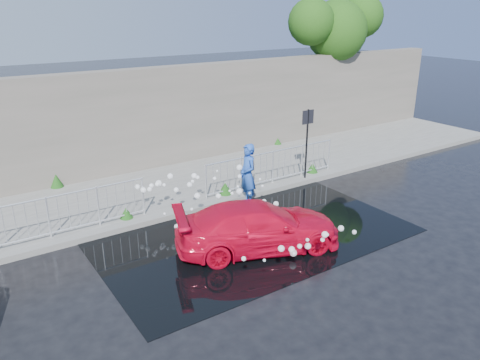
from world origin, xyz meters
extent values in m
plane|color=black|center=(0.00, 0.00, 0.00)|extent=(90.00, 90.00, 0.00)
cube|color=slate|center=(0.00, 5.00, 0.07)|extent=(30.00, 4.00, 0.15)
cube|color=slate|center=(0.00, 3.00, 0.08)|extent=(30.00, 0.25, 0.16)
cube|color=#5E594F|center=(0.00, 7.20, 1.90)|extent=(30.00, 0.60, 3.50)
cube|color=black|center=(0.50, 1.00, 0.01)|extent=(8.00, 5.00, 0.01)
cylinder|color=black|center=(4.20, 3.10, 1.25)|extent=(0.06, 0.06, 2.50)
cube|color=black|center=(4.20, 3.10, 2.25)|extent=(0.45, 0.04, 0.45)
cylinder|color=#332114|center=(10.00, 8.20, 2.50)|extent=(0.36, 0.36, 5.00)
sphere|color=#1A3B0E|center=(9.50, 7.40, 4.60)|extent=(2.65, 2.65, 2.65)
sphere|color=#1A3B0E|center=(11.00, 7.40, 5.20)|extent=(1.94, 1.94, 1.94)
sphere|color=#1A3B0E|center=(8.00, 7.40, 5.00)|extent=(1.95, 1.95, 1.95)
cylinder|color=silver|center=(-1.50, 3.35, 0.70)|extent=(0.05, 0.05, 1.10)
cylinder|color=silver|center=(-4.00, 3.35, 1.22)|extent=(5.00, 0.04, 0.04)
cylinder|color=silver|center=(-4.00, 3.35, 0.27)|extent=(5.00, 0.04, 0.04)
cylinder|color=silver|center=(0.50, 3.35, 0.70)|extent=(0.05, 0.05, 1.10)
cylinder|color=silver|center=(5.50, 3.35, 0.70)|extent=(0.05, 0.05, 1.10)
cylinder|color=silver|center=(3.00, 3.35, 1.22)|extent=(5.00, 0.04, 0.04)
cylinder|color=silver|center=(3.00, 3.35, 0.27)|extent=(5.00, 0.04, 0.04)
cone|color=#114313|center=(-2.00, 3.40, 0.30)|extent=(0.36, 0.36, 0.31)
cone|color=#114313|center=(1.20, 3.40, 0.33)|extent=(0.44, 0.44, 0.36)
cone|color=#114313|center=(4.80, 3.40, 0.32)|extent=(0.38, 0.38, 0.34)
cone|color=#114313|center=(-3.00, 6.90, 0.37)|extent=(0.42, 0.42, 0.43)
cone|color=#114313|center=(6.00, 6.90, 0.28)|extent=(0.34, 0.34, 0.26)
sphere|color=white|center=(-1.47, 2.05, 0.65)|extent=(0.07, 0.07, 0.07)
sphere|color=white|center=(-0.73, 1.96, 0.63)|extent=(0.08, 0.08, 0.08)
sphere|color=white|center=(1.11, 1.95, 0.67)|extent=(0.07, 0.07, 0.07)
sphere|color=white|center=(0.71, 2.25, 0.66)|extent=(0.09, 0.09, 0.09)
sphere|color=white|center=(0.64, 2.26, 0.74)|extent=(0.07, 0.07, 0.07)
sphere|color=white|center=(-0.97, 3.09, 1.00)|extent=(0.09, 0.09, 0.09)
sphere|color=white|center=(-1.44, 3.00, 1.00)|extent=(0.12, 0.12, 0.12)
sphere|color=white|center=(0.93, 1.53, 0.34)|extent=(0.08, 0.08, 0.08)
sphere|color=white|center=(-1.52, 3.25, 0.92)|extent=(0.16, 0.16, 0.16)
sphere|color=white|center=(-0.72, 2.87, 0.87)|extent=(0.14, 0.14, 0.14)
sphere|color=white|center=(0.04, 3.22, 1.03)|extent=(0.16, 0.16, 0.16)
sphere|color=white|center=(1.73, 1.52, 0.35)|extent=(0.15, 0.15, 0.15)
sphere|color=white|center=(1.03, 2.42, 0.74)|extent=(0.07, 0.07, 0.07)
sphere|color=white|center=(-0.93, 2.00, 0.49)|extent=(0.16, 0.16, 0.16)
sphere|color=white|center=(0.62, 3.05, 0.88)|extent=(0.10, 0.10, 0.10)
sphere|color=white|center=(-1.33, 1.68, 0.40)|extent=(0.11, 0.11, 0.11)
sphere|color=white|center=(0.04, 1.76, 0.45)|extent=(0.12, 0.12, 0.12)
sphere|color=white|center=(-1.30, 3.18, 1.03)|extent=(0.13, 0.13, 0.13)
sphere|color=white|center=(0.15, 2.06, 0.77)|extent=(0.15, 0.15, 0.15)
sphere|color=white|center=(1.24, 1.17, 0.25)|extent=(0.14, 0.14, 0.14)
sphere|color=white|center=(-1.11, 3.23, 1.01)|extent=(0.12, 0.12, 0.12)
sphere|color=white|center=(-0.11, 3.03, 0.95)|extent=(0.10, 0.10, 0.10)
sphere|color=white|center=(-1.40, 1.42, 0.52)|extent=(0.16, 0.16, 0.16)
sphere|color=white|center=(1.79, 2.27, 0.64)|extent=(0.08, 0.08, 0.08)
sphere|color=white|center=(0.94, 1.43, 0.23)|extent=(0.09, 0.09, 0.09)
sphere|color=white|center=(0.75, 3.13, 1.07)|extent=(0.06, 0.06, 0.06)
sphere|color=white|center=(-1.36, 1.42, 0.36)|extent=(0.16, 0.16, 0.16)
sphere|color=white|center=(0.89, 2.15, 0.71)|extent=(0.18, 0.18, 0.18)
sphere|color=white|center=(1.88, 2.51, 0.76)|extent=(0.07, 0.07, 0.07)
sphere|color=white|center=(0.13, 1.85, 0.57)|extent=(0.17, 0.17, 0.17)
sphere|color=white|center=(-1.58, 3.51, 0.95)|extent=(0.14, 0.14, 0.14)
sphere|color=white|center=(-1.03, 3.31, 1.00)|extent=(0.18, 0.18, 0.18)
sphere|color=white|center=(1.32, 2.77, 0.89)|extent=(0.12, 0.12, 0.12)
sphere|color=white|center=(-0.67, 3.30, 1.14)|extent=(0.16, 0.16, 0.16)
sphere|color=white|center=(1.60, 3.20, 0.99)|extent=(0.18, 0.18, 0.18)
sphere|color=white|center=(-0.34, 2.80, 0.97)|extent=(0.15, 0.15, 0.15)
sphere|color=white|center=(-0.30, 2.44, 0.75)|extent=(0.17, 0.17, 0.17)
sphere|color=white|center=(0.07, 3.06, 1.02)|extent=(0.11, 0.11, 0.11)
sphere|color=white|center=(1.45, 1.72, 0.43)|extent=(0.13, 0.13, 0.13)
sphere|color=white|center=(1.47, -1.24, 0.79)|extent=(0.14, 0.14, 0.14)
sphere|color=white|center=(0.35, -1.33, 0.85)|extent=(0.08, 0.08, 0.08)
sphere|color=white|center=(0.24, -1.04, 0.41)|extent=(0.08, 0.08, 0.08)
sphere|color=white|center=(-0.92, -1.48, 0.83)|extent=(0.06, 0.06, 0.06)
sphere|color=white|center=(-0.41, -1.37, 0.89)|extent=(0.14, 0.14, 0.14)
sphere|color=white|center=(-1.08, -0.98, 0.68)|extent=(0.10, 0.10, 0.10)
sphere|color=white|center=(1.89, -1.28, 0.59)|extent=(0.11, 0.11, 0.11)
sphere|color=white|center=(0.52, -0.70, 0.19)|extent=(0.17, 0.17, 0.17)
sphere|color=white|center=(0.63, -1.51, 0.86)|extent=(0.10, 0.10, 0.10)
sphere|color=white|center=(1.24, -1.05, 0.61)|extent=(0.07, 0.07, 0.07)
sphere|color=white|center=(-0.24, -1.75, 1.07)|extent=(0.10, 0.10, 0.10)
sphere|color=white|center=(-0.07, -1.32, 0.74)|extent=(0.14, 0.14, 0.14)
sphere|color=white|center=(0.64, -1.04, 0.48)|extent=(0.15, 0.15, 0.15)
sphere|color=white|center=(0.58, -1.62, 1.04)|extent=(0.14, 0.14, 0.14)
imported|color=red|center=(0.17, 0.24, 0.59)|extent=(4.35, 2.88, 1.17)
imported|color=blue|center=(1.50, 2.61, 0.94)|extent=(0.56, 0.75, 1.88)
camera|label=1|loc=(-5.90, -8.04, 5.61)|focal=35.00mm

